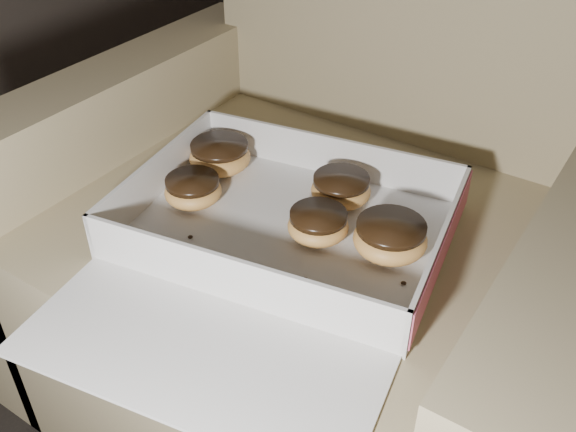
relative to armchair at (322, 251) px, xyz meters
The scene contains 10 objects.
armchair is the anchor object (origin of this frame).
bakery_box 0.21m from the armchair, 82.29° to the right, with size 0.50×0.56×0.07m.
donut_a 0.16m from the armchair, 29.58° to the right, with size 0.09×0.09×0.04m.
donut_b 0.23m from the armchair, 162.82° to the right, with size 0.10×0.10×0.05m.
donut_c 0.23m from the armchair, 30.48° to the right, with size 0.10×0.10×0.05m.
donut_d 0.25m from the armchair, 134.00° to the right, with size 0.08×0.08×0.04m.
donut_e 0.20m from the armchair, 63.24° to the right, with size 0.08×0.08×0.04m.
crumb_a 0.27m from the armchair, 34.54° to the right, with size 0.01×0.01×0.00m, color black.
crumb_b 0.25m from the armchair, 65.51° to the right, with size 0.01×0.01×0.00m, color black.
crumb_c 0.26m from the armchair, 112.34° to the right, with size 0.01×0.01×0.00m, color black.
Camera 1 is at (-0.11, -0.01, 0.95)m, focal length 40.00 mm.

